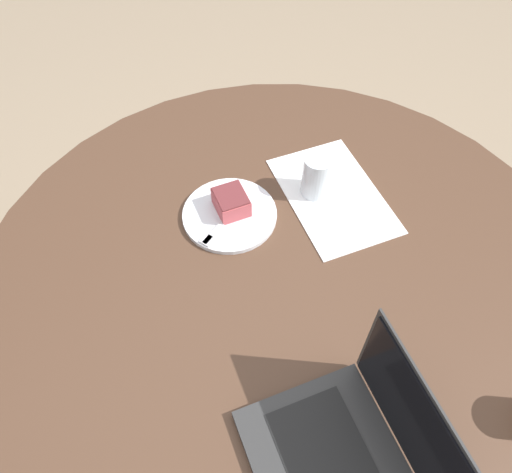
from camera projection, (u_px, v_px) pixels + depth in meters
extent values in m
plane|color=gray|center=(274.00, 398.00, 1.69)|extent=(12.00, 12.00, 0.00)
cylinder|color=#4C3323|center=(274.00, 397.00, 1.68)|extent=(0.57, 0.57, 0.02)
cylinder|color=#4C3323|center=(278.00, 353.00, 1.39)|extent=(0.09, 0.09, 0.71)
cylinder|color=#4C3323|center=(284.00, 284.00, 1.09)|extent=(1.37, 1.37, 0.03)
cube|color=white|center=(333.00, 195.00, 1.22)|extent=(0.39, 0.31, 0.00)
cylinder|color=silver|center=(230.00, 215.00, 1.18)|extent=(0.22, 0.22, 0.01)
cube|color=#B74C51|center=(231.00, 202.00, 1.16)|extent=(0.10, 0.09, 0.05)
cube|color=maroon|center=(231.00, 195.00, 1.14)|extent=(0.09, 0.09, 0.00)
cube|color=silver|center=(226.00, 219.00, 1.16)|extent=(0.06, 0.17, 0.00)
cube|color=silver|center=(207.00, 240.00, 1.12)|extent=(0.03, 0.03, 0.00)
cylinder|color=silver|center=(317.00, 176.00, 1.18)|extent=(0.07, 0.07, 0.11)
cube|color=#2D2D2D|center=(330.00, 468.00, 0.84)|extent=(0.36, 0.33, 0.02)
cube|color=black|center=(331.00, 467.00, 0.84)|extent=(0.27, 0.21, 0.00)
cube|color=#2D2D2D|center=(414.00, 419.00, 0.78)|extent=(0.28, 0.10, 0.22)
cube|color=black|center=(411.00, 420.00, 0.78)|extent=(0.26, 0.09, 0.20)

